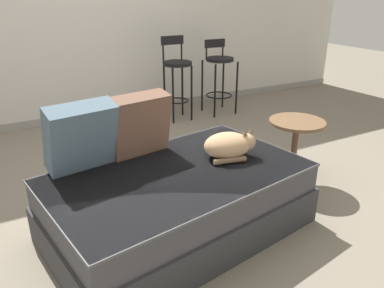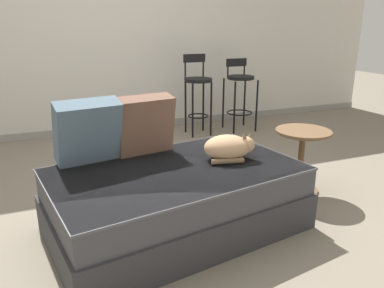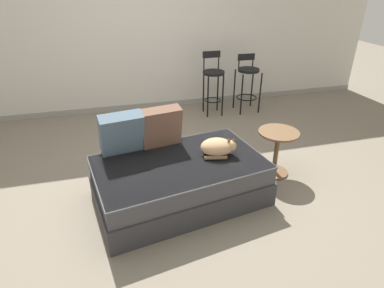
% 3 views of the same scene
% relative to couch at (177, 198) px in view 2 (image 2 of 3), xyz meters
% --- Properties ---
extents(ground_plane, '(16.00, 16.00, 0.00)m').
position_rel_couch_xyz_m(ground_plane, '(0.00, 0.40, -0.22)').
color(ground_plane, slate).
rests_on(ground_plane, ground).
extents(wall_back_panel, '(8.00, 0.10, 2.60)m').
position_rel_couch_xyz_m(wall_back_panel, '(0.00, 2.65, 1.08)').
color(wall_back_panel, silver).
rests_on(wall_back_panel, ground).
extents(wall_baseboard_trim, '(8.00, 0.02, 0.09)m').
position_rel_couch_xyz_m(wall_baseboard_trim, '(0.00, 2.60, -0.18)').
color(wall_baseboard_trim, gray).
rests_on(wall_baseboard_trim, ground).
extents(couch, '(1.76, 1.23, 0.44)m').
position_rel_couch_xyz_m(couch, '(0.00, 0.00, 0.00)').
color(couch, '#353539').
rests_on(couch, ground).
extents(throw_pillow_corner, '(0.45, 0.32, 0.44)m').
position_rel_couch_xyz_m(throw_pillow_corner, '(-0.50, 0.31, 0.44)').
color(throw_pillow_corner, '#4C6070').
rests_on(throw_pillow_corner, couch).
extents(throw_pillow_middle, '(0.43, 0.28, 0.42)m').
position_rel_couch_xyz_m(throw_pillow_middle, '(-0.11, 0.37, 0.43)').
color(throw_pillow_middle, brown).
rests_on(throw_pillow_middle, couch).
extents(cat, '(0.37, 0.30, 0.20)m').
position_rel_couch_xyz_m(cat, '(0.40, 0.04, 0.30)').
color(cat, tan).
rests_on(cat, couch).
extents(bar_stool_near_window, '(0.34, 0.34, 0.98)m').
position_rel_couch_xyz_m(bar_stool_near_window, '(1.01, 2.09, 0.36)').
color(bar_stool_near_window, black).
rests_on(bar_stool_near_window, ground).
extents(bar_stool_by_doorway, '(0.34, 0.34, 0.91)m').
position_rel_couch_xyz_m(bar_stool_by_doorway, '(1.60, 2.09, 0.32)').
color(bar_stool_by_doorway, black).
rests_on(bar_stool_by_doorway, ground).
extents(side_table, '(0.44, 0.44, 0.53)m').
position_rel_couch_xyz_m(side_table, '(1.14, 0.20, 0.12)').
color(side_table, brown).
rests_on(side_table, ground).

